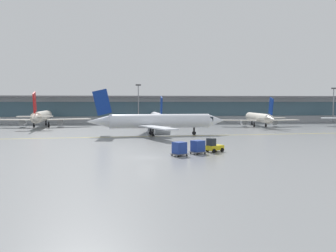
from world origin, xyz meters
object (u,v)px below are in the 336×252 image
at_px(cargo_dolly_lead, 198,147).
at_px(baggage_tug, 214,146).
at_px(cargo_dolly_trailing, 179,148).
at_px(taxiing_regional_jet, 158,122).
at_px(gate_airplane_1, 42,117).
at_px(gate_airplane_3, 259,118).
at_px(apron_light_mast_2, 333,103).
at_px(apron_light_mast_1, 138,102).
at_px(gate_airplane_2, 157,117).

bearing_deg(cargo_dolly_lead, baggage_tug, 0.00).
height_order(cargo_dolly_lead, cargo_dolly_trailing, same).
bearing_deg(cargo_dolly_trailing, baggage_tug, 0.00).
height_order(baggage_tug, cargo_dolly_trailing, baggage_tug).
relative_size(taxiing_regional_jet, baggage_tug, 10.59).
bearing_deg(cargo_dolly_lead, cargo_dolly_trailing, 180.00).
xyz_separation_m(gate_airplane_1, cargo_dolly_trailing, (32.55, -61.55, -2.01)).
bearing_deg(gate_airplane_3, taxiing_regional_jet, 130.72).
bearing_deg(taxiing_regional_jet, apron_light_mast_2, 28.21).
height_order(gate_airplane_1, baggage_tug, gate_airplane_1).
height_order(taxiing_regional_jet, cargo_dolly_trailing, taxiing_regional_jet).
bearing_deg(cargo_dolly_lead, gate_airplane_1, 90.47).
distance_m(gate_airplane_1, apron_light_mast_1, 32.37).
bearing_deg(gate_airplane_2, baggage_tug, -177.70).
xyz_separation_m(gate_airplane_3, cargo_dolly_trailing, (-32.46, -56.53, -1.59)).
xyz_separation_m(gate_airplane_3, apron_light_mast_1, (-35.95, 18.57, 4.78)).
relative_size(baggage_tug, cargo_dolly_lead, 1.13).
xyz_separation_m(cargo_dolly_trailing, apron_light_mast_2, (66.35, 73.28, 5.91)).
xyz_separation_m(gate_airplane_3, baggage_tug, (-26.80, -53.23, -1.75)).
xyz_separation_m(gate_airplane_1, gate_airplane_3, (65.01, -5.02, -0.42)).
height_order(gate_airplane_1, cargo_dolly_lead, gate_airplane_1).
relative_size(gate_airplane_2, apron_light_mast_2, 2.18).
bearing_deg(gate_airplane_1, cargo_dolly_lead, -154.01).
relative_size(cargo_dolly_lead, cargo_dolly_trailing, 1.00).
height_order(gate_airplane_3, baggage_tug, gate_airplane_3).
bearing_deg(gate_airplane_1, gate_airplane_2, -95.13).
height_order(baggage_tug, cargo_dolly_lead, baggage_tug).
bearing_deg(cargo_dolly_trailing, gate_airplane_2, 58.05).
distance_m(gate_airplane_2, apron_light_mast_2, 65.72).
bearing_deg(cargo_dolly_trailing, cargo_dolly_lead, 0.00).
height_order(gate_airplane_3, apron_light_mast_2, apron_light_mast_2).
bearing_deg(gate_airplane_1, cargo_dolly_trailing, -156.80).
bearing_deg(gate_airplane_2, taxiing_regional_jet, 174.37).
distance_m(gate_airplane_1, apron_light_mast_2, 99.67).
bearing_deg(gate_airplane_3, cargo_dolly_lead, 154.43).
relative_size(gate_airplane_1, baggage_tug, 10.46).
xyz_separation_m(gate_airplane_1, apron_light_mast_2, (98.90, 11.73, 3.89)).
distance_m(gate_airplane_3, cargo_dolly_trailing, 65.21).
distance_m(gate_airplane_1, baggage_tug, 69.70).
bearing_deg(gate_airplane_2, apron_light_mast_1, 19.74).
bearing_deg(baggage_tug, taxiing_regional_jet, 72.09).
distance_m(taxiing_regional_jet, cargo_dolly_trailing, 30.98).
xyz_separation_m(gate_airplane_3, apron_light_mast_2, (33.89, 16.75, 4.31)).
relative_size(cargo_dolly_lead, apron_light_mast_1, 0.19).
relative_size(apron_light_mast_1, apron_light_mast_2, 1.07).
bearing_deg(cargo_dolly_lead, gate_airplane_3, 31.49).
distance_m(gate_airplane_1, cargo_dolly_lead, 69.60).
relative_size(gate_airplane_2, cargo_dolly_lead, 10.48).
height_order(gate_airplane_1, cargo_dolly_trailing, gate_airplane_1).
bearing_deg(baggage_tug, apron_light_mast_2, 18.87).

